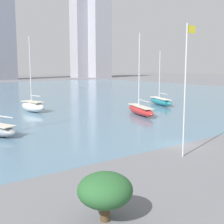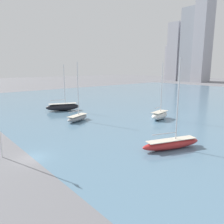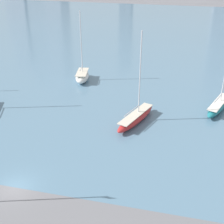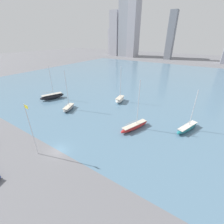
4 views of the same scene
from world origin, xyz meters
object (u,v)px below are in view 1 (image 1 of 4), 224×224
object	(u,v)px
sailboat_red	(140,110)
sailboat_white	(33,106)
flag_pole	(185,86)
sailboat_teal	(160,101)

from	to	relation	value
sailboat_red	sailboat_white	bearing A→B (deg)	152.48
sailboat_white	sailboat_red	xyz separation A→B (m)	(13.63, -14.81, -0.20)
sailboat_white	sailboat_red	distance (m)	20.13
flag_pole	sailboat_red	distance (m)	26.12
sailboat_red	flag_pole	bearing A→B (deg)	-103.15
sailboat_teal	sailboat_red	bearing A→B (deg)	-129.36
sailboat_white	sailboat_red	bearing A→B (deg)	-57.19
sailboat_teal	sailboat_white	bearing A→B (deg)	-175.20
flag_pole	sailboat_white	xyz separation A→B (m)	(0.23, 36.17, -5.60)
flag_pole	sailboat_teal	size ratio (longest dim) A/B	1.06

